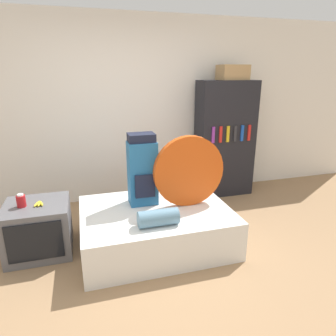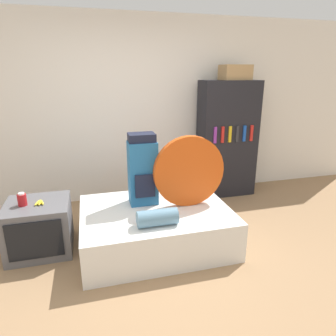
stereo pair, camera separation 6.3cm
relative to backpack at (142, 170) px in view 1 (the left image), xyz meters
The scene contains 11 objects.
ground_plane 1.12m from the backpack, 86.77° to the right, with size 16.00×16.00×0.00m, color #997551.
wall_back 1.35m from the backpack, 88.02° to the left, with size 8.00×0.05×2.60m.
bed 0.63m from the backpack, 64.19° to the right, with size 1.58×1.18×0.42m.
backpack is the anchor object (origin of this frame).
tent_bag 0.51m from the backpack, 21.59° to the right, with size 0.78×0.07×0.78m.
sleeping_roll 0.64m from the backpack, 86.71° to the right, with size 0.39×0.16×0.16m.
television 1.24m from the backpack, behind, with size 0.64×0.61×0.54m.
canister 1.26m from the backpack, behind, with size 0.09×0.09×0.13m.
banana_bunch 1.11m from the backpack, behind, with size 0.11×0.14×0.03m.
bookshelf 1.76m from the backpack, 33.32° to the left, with size 0.86×0.39×1.72m.
cardboard_box 2.08m from the backpack, 32.35° to the left, with size 0.40×0.30×0.21m.
Camera 1 is at (-0.64, -2.28, 1.83)m, focal length 32.00 mm.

